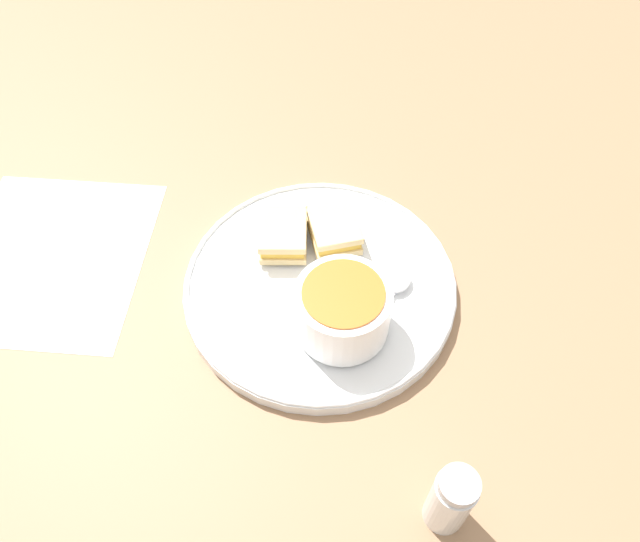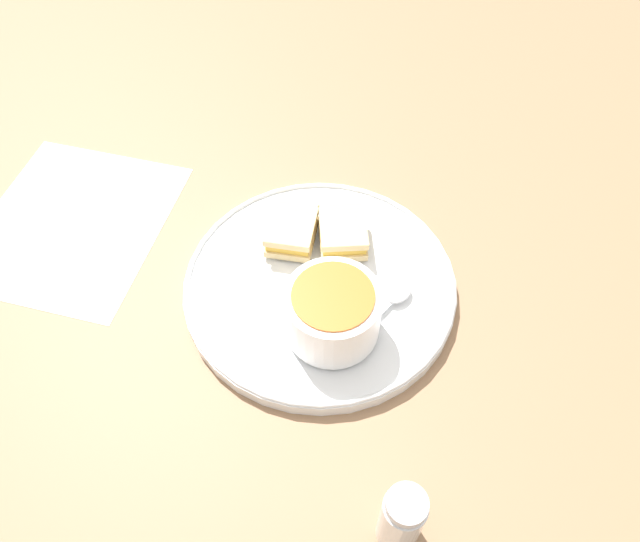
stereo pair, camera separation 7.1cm
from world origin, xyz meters
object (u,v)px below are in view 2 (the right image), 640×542
at_px(soup_bowl, 330,312).
at_px(salt_shaker, 402,518).
at_px(spoon, 394,298).
at_px(sandwich_half_near, 343,233).
at_px(sandwich_half_far, 292,231).

distance_m(soup_bowl, salt_shaker, 0.22).
distance_m(spoon, sandwich_half_near, 0.10).
bearing_deg(salt_shaker, soup_bowl, -85.26).
xyz_separation_m(sandwich_half_near, sandwich_half_far, (0.06, -0.01, 0.00)).
xyz_separation_m(sandwich_half_far, salt_shaker, (-0.04, 0.35, 0.01)).
distance_m(sandwich_half_near, salt_shaker, 0.34).
relative_size(sandwich_half_near, sandwich_half_far, 0.90).
relative_size(soup_bowl, salt_shaker, 1.12).
distance_m(spoon, salt_shaker, 0.25).
xyz_separation_m(soup_bowl, spoon, (-0.08, -0.02, -0.03)).
height_order(sandwich_half_near, salt_shaker, salt_shaker).
bearing_deg(sandwich_half_far, spoon, 131.65).
bearing_deg(salt_shaker, sandwich_half_near, -94.04).
relative_size(spoon, salt_shaker, 1.09).
height_order(sandwich_half_near, sandwich_half_far, same).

